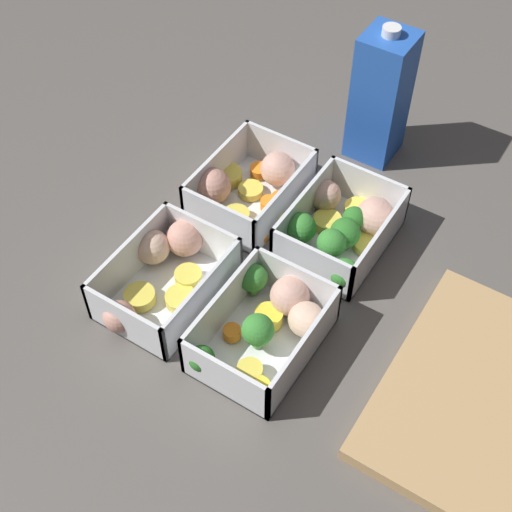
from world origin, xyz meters
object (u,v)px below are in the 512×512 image
Objects in this scene: container_near_left at (248,186)px; container_far_right at (268,323)px; container_near_right at (163,272)px; container_far_left at (342,227)px; juice_carton at (381,96)px.

container_near_left is 0.96× the size of container_far_right.
container_near_right is 1.15× the size of container_far_right.
container_far_left is 0.18m from container_far_right.
container_far_right is at bearing 38.83° from container_near_left.
container_near_left is at bearing 178.09° from container_near_right.
container_near_right and container_far_left have the same top height.
container_near_left is 0.98× the size of container_far_left.
juice_carton is (-0.36, -0.04, 0.07)m from container_far_right.
juice_carton is (-0.18, -0.04, 0.07)m from container_far_left.
container_near_left and container_near_right have the same top height.
juice_carton reaches higher than container_near_right.
juice_carton reaches higher than container_far_left.
container_near_right is 0.23m from container_far_left.
container_far_right is (0.18, 0.14, 0.00)m from container_near_left.
container_far_left is 0.20m from juice_carton.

